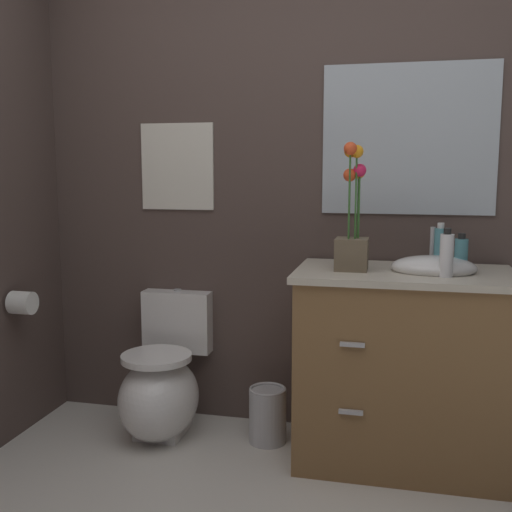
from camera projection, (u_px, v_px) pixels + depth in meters
The scene contains 11 objects.
wall_back at pixel (364, 182), 2.96m from camera, with size 4.47×0.05×2.50m, color #4C3D38.
toilet at pixel (162, 387), 3.02m from camera, with size 0.38×0.59×0.69m.
vanity_cabinet at pixel (402, 365), 2.71m from camera, with size 0.94×0.56×1.05m.
flower_vase at pixel (352, 228), 2.65m from camera, with size 0.14×0.14×0.55m.
soap_bottle at pixel (440, 248), 2.68m from camera, with size 0.05×0.05×0.21m.
lotion_bottle at pixel (461, 255), 2.61m from camera, with size 0.06×0.06×0.17m.
hand_wash_bottle at pixel (446, 255), 2.49m from camera, with size 0.06×0.06×0.20m.
trash_bin at pixel (268, 415), 2.95m from camera, with size 0.18×0.18×0.27m.
wall_poster at pixel (177, 167), 3.13m from camera, with size 0.39×0.01×0.44m, color silver.
wall_mirror at pixel (409, 139), 2.85m from camera, with size 0.80×0.01×0.70m, color #B2BCC6.
toilet_paper_roll at pixel (22, 303), 2.91m from camera, with size 0.11×0.11×0.11m, color white.
Camera 1 is at (0.37, -1.42, 1.32)m, focal length 42.83 mm.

